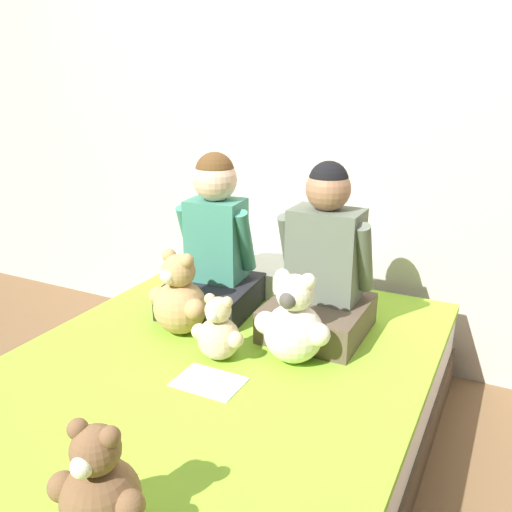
# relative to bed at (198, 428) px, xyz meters

# --- Properties ---
(ground_plane) EXTENTS (14.00, 14.00, 0.00)m
(ground_plane) POSITION_rel_bed_xyz_m (0.00, 0.00, -0.19)
(ground_plane) COLOR brown
(wall_behind_bed) EXTENTS (8.00, 0.06, 2.50)m
(wall_behind_bed) POSITION_rel_bed_xyz_m (0.00, 1.08, 1.06)
(wall_behind_bed) COLOR beige
(wall_behind_bed) RESTS_ON ground_plane
(bed) EXTENTS (1.35, 1.98, 0.38)m
(bed) POSITION_rel_bed_xyz_m (0.00, 0.00, 0.00)
(bed) COLOR #473828
(bed) RESTS_ON ground_plane
(child_on_left) EXTENTS (0.37, 0.39, 0.63)m
(child_on_left) POSITION_rel_bed_xyz_m (-0.23, 0.50, 0.45)
(child_on_left) COLOR black
(child_on_left) RESTS_ON bed
(child_on_right) EXTENTS (0.34, 0.37, 0.63)m
(child_on_right) POSITION_rel_bed_xyz_m (0.23, 0.50, 0.43)
(child_on_right) COLOR brown
(child_on_right) RESTS_ON bed
(teddy_bear_held_by_left_child) EXTENTS (0.26, 0.20, 0.32)m
(teddy_bear_held_by_left_child) POSITION_rel_bed_xyz_m (-0.23, 0.25, 0.32)
(teddy_bear_held_by_left_child) COLOR tan
(teddy_bear_held_by_left_child) RESTS_ON bed
(teddy_bear_held_by_right_child) EXTENTS (0.27, 0.20, 0.32)m
(teddy_bear_held_by_right_child) POSITION_rel_bed_xyz_m (0.23, 0.24, 0.32)
(teddy_bear_held_by_right_child) COLOR silver
(teddy_bear_held_by_right_child) RESTS_ON bed
(teddy_bear_between_children) EXTENTS (0.19, 0.14, 0.23)m
(teddy_bear_between_children) POSITION_rel_bed_xyz_m (0.00, 0.14, 0.29)
(teddy_bear_between_children) COLOR #D1B78E
(teddy_bear_between_children) RESTS_ON bed
(teddy_bear_at_foot_of_bed) EXTENTS (0.22, 0.17, 0.27)m
(teddy_bear_at_foot_of_bed) POSITION_rel_bed_xyz_m (0.16, -0.60, 0.30)
(teddy_bear_at_foot_of_bed) COLOR brown
(teddy_bear_at_foot_of_bed) RESTS_ON bed
(pillow_at_headboard) EXTENTS (0.55, 0.30, 0.11)m
(pillow_at_headboard) POSITION_rel_bed_xyz_m (0.00, 0.81, 0.25)
(pillow_at_headboard) COLOR silver
(pillow_at_headboard) RESTS_ON bed
(sign_card) EXTENTS (0.21, 0.15, 0.00)m
(sign_card) POSITION_rel_bed_xyz_m (0.05, -0.01, 0.19)
(sign_card) COLOR white
(sign_card) RESTS_ON bed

